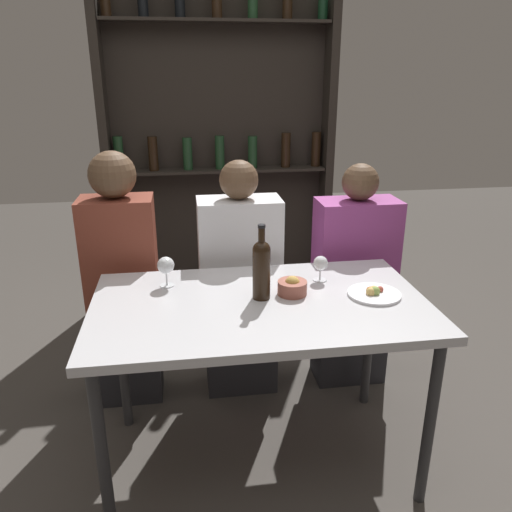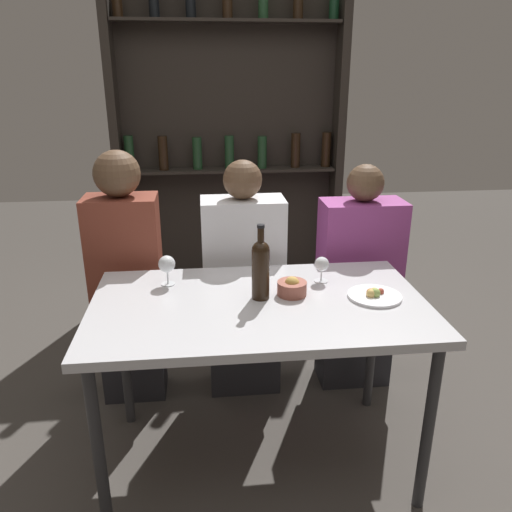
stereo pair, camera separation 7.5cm
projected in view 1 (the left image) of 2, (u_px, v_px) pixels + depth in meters
name	position (u px, v px, depth m)	size (l,w,h in m)	color
ground_plane	(260.00, 457.00, 2.24)	(10.00, 10.00, 0.00)	#47423D
dining_table	(260.00, 317.00, 2.00)	(1.33, 0.77, 0.77)	silver
wine_rack_wall	(220.00, 144.00, 3.65)	(1.66, 0.21, 2.22)	#28231E
wine_bottle	(261.00, 267.00, 1.96)	(0.07, 0.07, 0.31)	black
wine_glass_0	(321.00, 264.00, 2.15)	(0.06, 0.06, 0.11)	silver
wine_glass_1	(166.00, 266.00, 2.09)	(0.07, 0.07, 0.13)	silver
food_plate_0	(374.00, 293.00, 2.02)	(0.22, 0.22, 0.04)	white
snack_bowl	(292.00, 287.00, 2.03)	(0.12, 0.12, 0.08)	#995142
seated_person_left	(123.00, 287.00, 2.47)	(0.34, 0.22, 1.29)	#26262B
seated_person_center	(240.00, 288.00, 2.57)	(0.41, 0.22, 1.24)	#26262B
seated_person_right	(353.00, 285.00, 2.65)	(0.41, 0.22, 1.21)	#26262B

